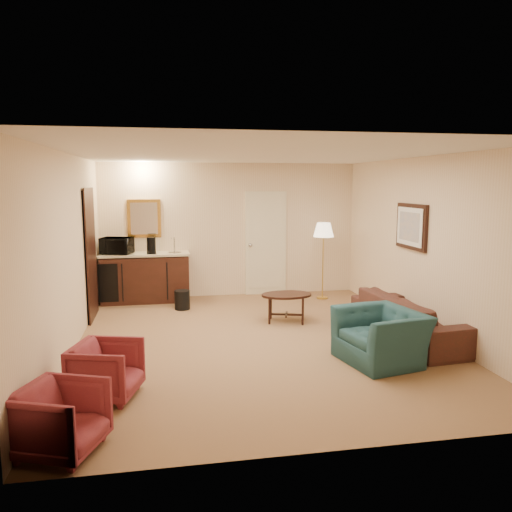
{
  "coord_description": "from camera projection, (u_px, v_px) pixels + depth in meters",
  "views": [
    {
      "loc": [
        -1.27,
        -6.69,
        2.21
      ],
      "look_at": [
        0.05,
        0.5,
        1.14
      ],
      "focal_mm": 35.0,
      "sensor_mm": 36.0,
      "label": 1
    }
  ],
  "objects": [
    {
      "name": "rose_chair_near",
      "position": [
        106.0,
        368.0,
        5.15
      ],
      "size": [
        0.74,
        0.77,
        0.65
      ],
      "primitive_type": "imported",
      "rotation": [
        0.0,
        0.0,
        1.29
      ],
      "color": "maroon",
      "rests_on": "ground"
    },
    {
      "name": "coffee_table",
      "position": [
        286.0,
        308.0,
        7.99
      ],
      "size": [
        0.92,
        0.74,
        0.46
      ],
      "primitive_type": "cube",
      "rotation": [
        0.0,
        0.0,
        -0.28
      ],
      "color": "black",
      "rests_on": "ground"
    },
    {
      "name": "wetbar_cabinet",
      "position": [
        146.0,
        277.0,
        9.35
      ],
      "size": [
        1.64,
        0.58,
        0.92
      ],
      "primitive_type": "cube",
      "color": "#381912",
      "rests_on": "ground"
    },
    {
      "name": "microwave",
      "position": [
        117.0,
        244.0,
        9.16
      ],
      "size": [
        0.61,
        0.46,
        0.37
      ],
      "primitive_type": "imported",
      "rotation": [
        0.0,
        0.0,
        -0.32
      ],
      "color": "black",
      "rests_on": "wetbar_cabinet"
    },
    {
      "name": "floor_lamp",
      "position": [
        323.0,
        261.0,
        9.55
      ],
      "size": [
        0.4,
        0.4,
        1.48
      ],
      "primitive_type": "cube",
      "rotation": [
        0.0,
        0.0,
        -0.02
      ],
      "color": "gold",
      "rests_on": "ground"
    },
    {
      "name": "room_walls",
      "position": [
        243.0,
        216.0,
        7.54
      ],
      "size": [
        5.02,
        6.01,
        2.61
      ],
      "color": "beige",
      "rests_on": "ground"
    },
    {
      "name": "sofa",
      "position": [
        411.0,
        311.0,
        7.09
      ],
      "size": [
        0.81,
        2.17,
        0.83
      ],
      "primitive_type": "imported",
      "rotation": [
        0.0,
        0.0,
        1.66
      ],
      "color": "black",
      "rests_on": "ground"
    },
    {
      "name": "rose_chair_far",
      "position": [
        61.0,
        416.0,
        4.08
      ],
      "size": [
        0.77,
        0.79,
        0.64
      ],
      "primitive_type": "imported",
      "rotation": [
        0.0,
        0.0,
        1.2
      ],
      "color": "maroon",
      "rests_on": "ground"
    },
    {
      "name": "teal_armchair",
      "position": [
        381.0,
        328.0,
        6.17
      ],
      "size": [
        0.85,
        1.12,
        0.88
      ],
      "primitive_type": "imported",
      "rotation": [
        0.0,
        0.0,
        -1.36
      ],
      "color": "#214552",
      "rests_on": "ground"
    },
    {
      "name": "coffee_maker",
      "position": [
        151.0,
        246.0,
        9.18
      ],
      "size": [
        0.21,
        0.21,
        0.31
      ],
      "primitive_type": "cylinder",
      "rotation": [
        0.0,
        0.0,
        -0.34
      ],
      "color": "black",
      "rests_on": "wetbar_cabinet"
    },
    {
      "name": "ground",
      "position": [
        259.0,
        341.0,
        7.06
      ],
      "size": [
        6.0,
        6.0,
        0.0
      ],
      "primitive_type": "plane",
      "color": "olive",
      "rests_on": "ground"
    },
    {
      "name": "waste_bin",
      "position": [
        182.0,
        300.0,
        8.8
      ],
      "size": [
        0.35,
        0.35,
        0.34
      ],
      "primitive_type": "cylinder",
      "rotation": [
        0.0,
        0.0,
        0.41
      ],
      "color": "black",
      "rests_on": "ground"
    }
  ]
}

